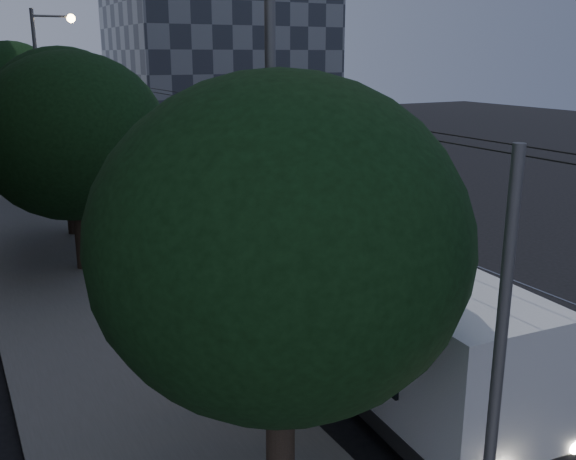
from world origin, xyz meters
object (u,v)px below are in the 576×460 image
(car_white_c, at_px, (67,162))
(trolleybus, at_px, (342,293))
(car_white_d, at_px, (54,148))
(streetlamp_near, at_px, (291,75))
(pickup_silver, at_px, (140,221))
(car_white_b, at_px, (115,173))
(car_white_a, at_px, (95,186))
(streetlamp_far, at_px, (46,80))

(car_white_c, bearing_deg, trolleybus, -72.00)
(car_white_d, height_order, streetlamp_near, streetlamp_near)
(streetlamp_near, bearing_deg, pickup_silver, 87.92)
(car_white_c, bearing_deg, car_white_d, 101.86)
(trolleybus, bearing_deg, car_white_b, 93.49)
(car_white_c, distance_m, car_white_d, 7.56)
(car_white_a, relative_size, streetlamp_near, 0.36)
(car_white_d, relative_size, streetlamp_far, 0.39)
(trolleybus, distance_m, streetlamp_near, 5.37)
(trolleybus, distance_m, car_white_a, 20.11)
(trolleybus, relative_size, car_white_a, 2.93)
(streetlamp_far, bearing_deg, trolleybus, -84.26)
(car_white_d, bearing_deg, streetlamp_near, -109.06)
(car_white_c, xyz_separation_m, streetlamp_near, (-0.47, -28.57, 5.76))
(car_white_c, xyz_separation_m, car_white_d, (0.43, 7.54, -0.16))
(pickup_silver, height_order, streetlamp_far, streetlamp_far)
(car_white_a, relative_size, car_white_b, 0.74)
(car_white_c, height_order, car_white_d, car_white_c)
(pickup_silver, relative_size, streetlamp_far, 0.56)
(car_white_d, distance_m, streetlamp_near, 36.61)
(pickup_silver, bearing_deg, car_white_d, 109.60)
(pickup_silver, relative_size, car_white_b, 0.96)
(trolleybus, height_order, pickup_silver, trolleybus)
(trolleybus, bearing_deg, pickup_silver, 100.61)
(car_white_b, distance_m, streetlamp_near, 24.35)
(trolleybus, xyz_separation_m, streetlamp_near, (-1.87, -0.97, 4.94))
(pickup_silver, distance_m, car_white_c, 15.53)
(trolleybus, bearing_deg, car_white_d, 95.58)
(car_white_b, bearing_deg, car_white_d, 72.02)
(car_white_d, bearing_deg, streetlamp_far, -116.06)
(car_white_a, height_order, streetlamp_near, streetlamp_near)
(trolleybus, distance_m, car_white_c, 27.65)
(car_white_d, bearing_deg, trolleybus, -106.04)
(car_white_a, xyz_separation_m, car_white_c, (0.00, 7.56, 0.09))
(streetlamp_near, bearing_deg, car_white_b, 84.97)
(trolleybus, relative_size, car_white_b, 2.17)
(car_white_b, bearing_deg, trolleybus, -113.83)
(pickup_silver, xyz_separation_m, car_white_d, (0.43, 23.07, -0.11))
(pickup_silver, height_order, car_white_d, pickup_silver)
(streetlamp_near, relative_size, streetlamp_far, 1.19)
(pickup_silver, distance_m, streetlamp_near, 14.29)
(car_white_c, bearing_deg, streetlamp_near, -75.85)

